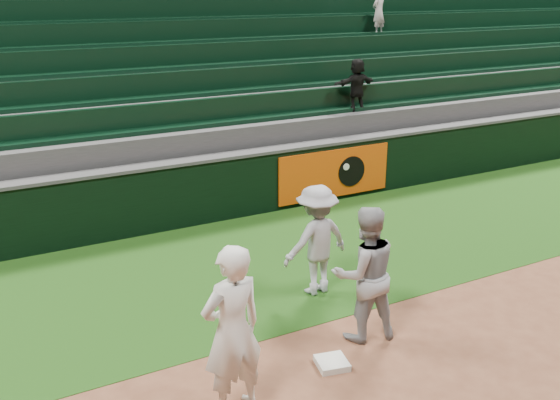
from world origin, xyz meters
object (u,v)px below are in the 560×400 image
object	(u,v)px
base_coach	(317,240)
baserunner	(365,274)
first_base	(332,363)
first_baseman	(232,331)

from	to	relation	value
base_coach	baserunner	bearing A→B (deg)	79.79
baserunner	first_base	bearing A→B (deg)	40.19
baserunner	base_coach	bearing A→B (deg)	-83.41
first_base	baserunner	distance (m)	1.16
first_base	first_baseman	world-z (taller)	first_baseman
first_baseman	baserunner	xyz separation A→B (m)	(2.04, 0.56, -0.07)
base_coach	first_base	bearing A→B (deg)	59.14
first_baseman	base_coach	xyz separation A→B (m)	(2.15, 1.88, -0.13)
first_base	baserunner	bearing A→B (deg)	28.85
first_base	baserunner	world-z (taller)	baserunner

